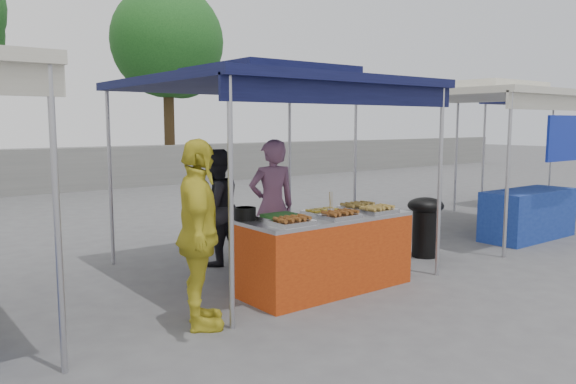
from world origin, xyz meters
TOP-DOWN VIEW (x-y plane):
  - ground_plane at (0.00, 0.00)m, footprint 80.00×80.00m
  - back_wall at (0.00, 11.00)m, footprint 40.00×0.25m
  - main_canopy at (0.00, 0.97)m, footprint 3.20×3.20m
  - neighbor_stall_right at (4.50, 0.57)m, footprint 3.20×3.20m
  - tree_2 at (4.67, 13.20)m, footprint 3.80×3.79m
  - vendor_table at (0.00, -0.10)m, footprint 2.00×0.80m
  - food_tray_fl at (-0.66, -0.33)m, footprint 0.42×0.30m
  - food_tray_fm at (-0.01, -0.34)m, footprint 0.42×0.30m
  - food_tray_fr at (0.59, -0.34)m, footprint 0.42×0.30m
  - food_tray_bl at (-0.61, -0.04)m, footprint 0.42×0.30m
  - food_tray_bm at (0.02, -0.01)m, footprint 0.42×0.30m
  - food_tray_br at (0.58, -0.01)m, footprint 0.42×0.30m
  - cooking_pot at (-0.87, 0.22)m, footprint 0.23×0.23m
  - skewer_cup at (-0.04, -0.23)m, footprint 0.08×0.08m
  - wok_burner at (2.15, 0.22)m, footprint 0.51×0.51m
  - crate_left at (-0.26, 0.65)m, footprint 0.50×0.35m
  - crate_right at (0.43, 0.58)m, footprint 0.48×0.34m
  - crate_stacked at (0.43, 0.58)m, footprint 0.44×0.31m
  - vendor_woman at (-0.01, 0.92)m, footprint 0.69×0.54m
  - helper_man at (-0.40, 1.65)m, footprint 0.83×0.69m
  - customer_person at (-1.72, -0.29)m, footprint 0.84×1.11m

SIDE VIEW (x-z plane):
  - ground_plane at x=0.00m, z-range 0.00..0.00m
  - crate_right at x=0.43m, z-range 0.00..0.29m
  - crate_left at x=-0.26m, z-range 0.00..0.30m
  - crate_stacked at x=0.43m, z-range 0.29..0.55m
  - vendor_table at x=0.00m, z-range 0.00..0.85m
  - wok_burner at x=2.15m, z-range 0.08..0.93m
  - back_wall at x=0.00m, z-range 0.00..1.20m
  - helper_man at x=-0.40m, z-range 0.00..1.54m
  - vendor_woman at x=-0.01m, z-range 0.00..1.68m
  - customer_person at x=-1.72m, z-range 0.00..1.75m
  - food_tray_fl at x=-0.66m, z-range 0.85..0.92m
  - food_tray_fm at x=-0.01m, z-range 0.85..0.92m
  - food_tray_fr at x=0.59m, z-range 0.85..0.92m
  - food_tray_bl at x=-0.61m, z-range 0.85..0.92m
  - food_tray_bm at x=0.02m, z-range 0.85..0.92m
  - food_tray_br at x=0.58m, z-range 0.85..0.92m
  - skewer_cup at x=-0.04m, z-range 0.85..0.95m
  - cooking_pot at x=-0.87m, z-range 0.85..0.99m
  - neighbor_stall_right at x=4.50m, z-range 0.32..2.89m
  - main_canopy at x=0.00m, z-range 1.08..3.65m
  - tree_2 at x=4.67m, z-range 1.20..7.72m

